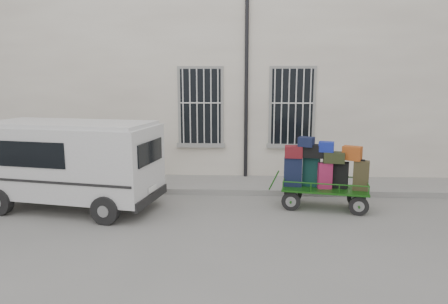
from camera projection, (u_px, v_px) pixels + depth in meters
name	position (u px, v px, depth m)	size (l,w,h in m)	color
ground	(205.00, 211.00, 9.31)	(80.00, 80.00, 0.00)	slate
building	(219.00, 81.00, 14.18)	(24.00, 5.15, 6.00)	beige
sidewalk	(212.00, 184.00, 11.46)	(24.00, 1.70, 0.15)	gray
luggage_cart	(323.00, 172.00, 9.39)	(2.36, 1.25, 1.71)	black
van	(71.00, 159.00, 9.38)	(4.34, 2.44, 2.07)	silver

